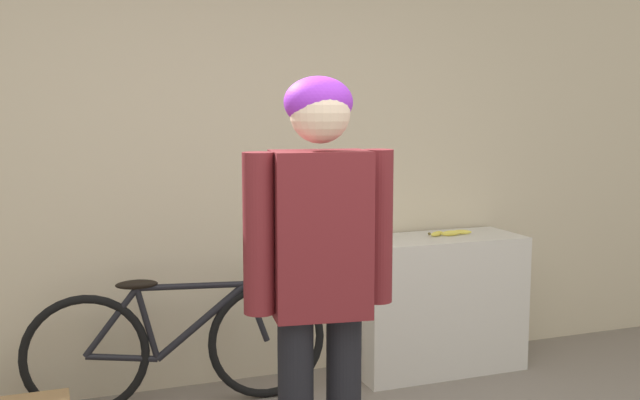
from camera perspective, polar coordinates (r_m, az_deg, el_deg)
wall_back at (r=4.38m, az=-6.17°, el=2.91°), size 8.00×0.07×2.60m
side_shelf at (r=4.71m, az=8.86°, el=-7.77°), size 1.05×0.45×0.83m
person at (r=2.83m, az=-0.01°, el=-4.47°), size 0.59×0.28×1.73m
bicycle at (r=4.16m, az=-10.71°, el=-10.72°), size 1.62×0.46×0.73m
banana at (r=4.66m, az=9.82°, el=-2.49°), size 0.29×0.08×0.03m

